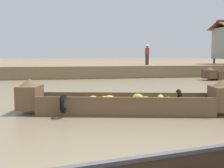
# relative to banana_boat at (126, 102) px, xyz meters

# --- Properties ---
(ground_plane) EXTENTS (300.00, 300.00, 0.00)m
(ground_plane) POSITION_rel_banana_boat_xyz_m (-1.40, 4.69, -0.33)
(ground_plane) COLOR #7A6B51
(riverbank_strip) EXTENTS (160.00, 20.00, 0.88)m
(riverbank_strip) POSITION_rel_banana_boat_xyz_m (-1.40, 22.20, 0.11)
(riverbank_strip) COLOR #7F6B4C
(riverbank_strip) RESTS_ON ground
(banana_boat) EXTENTS (6.12, 2.29, 0.99)m
(banana_boat) POSITION_rel_banana_boat_xyz_m (0.00, 0.00, 0.00)
(banana_boat) COLOR brown
(banana_boat) RESTS_ON ground
(vendor_person) EXTENTS (0.44, 0.44, 1.66)m
(vendor_person) POSITION_rel_banana_boat_xyz_m (5.25, 14.40, 1.48)
(vendor_person) COLOR #332D28
(vendor_person) RESTS_ON riverbank_strip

